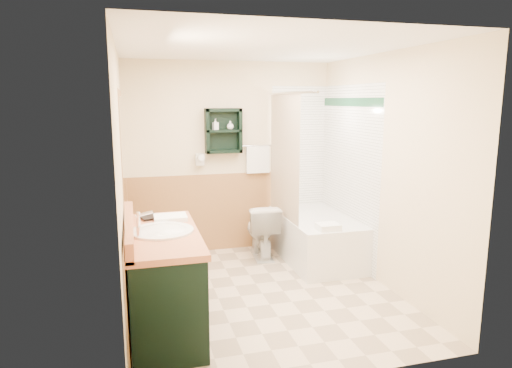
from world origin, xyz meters
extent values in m
plane|color=beige|center=(0.00, 0.00, 0.00)|extent=(3.00, 3.00, 0.00)
cube|color=#F6E9C0|center=(0.00, 1.52, 1.20)|extent=(2.60, 0.04, 2.40)
cube|color=#F6E9C0|center=(-1.32, 0.00, 1.20)|extent=(0.04, 3.00, 2.40)
cube|color=#F6E9C0|center=(1.32, 0.00, 1.20)|extent=(0.04, 3.00, 2.40)
cube|color=white|center=(0.00, 0.00, 2.42)|extent=(2.60, 3.00, 0.04)
cube|color=black|center=(-0.10, 1.41, 1.55)|extent=(0.45, 0.15, 0.55)
cylinder|color=silver|center=(0.53, 0.75, 2.00)|extent=(0.03, 1.60, 0.03)
cube|color=black|center=(-0.99, -0.46, 0.43)|extent=(0.59, 1.35, 0.86)
cube|color=silver|center=(0.93, 0.85, 0.27)|extent=(0.81, 1.50, 0.54)
imported|color=silver|center=(0.30, 1.08, 0.33)|extent=(0.43, 0.70, 0.66)
cube|color=white|center=(-0.89, -0.09, 0.88)|extent=(0.29, 0.23, 0.04)
imported|color=black|center=(-1.16, 0.00, 0.97)|extent=(0.16, 0.07, 0.22)
cube|color=white|center=(0.81, 0.23, 0.57)|extent=(0.24, 0.20, 0.07)
imported|color=silver|center=(-0.20, 1.40, 1.60)|extent=(0.09, 0.15, 0.06)
imported|color=silver|center=(-0.02, 1.40, 1.61)|extent=(0.11, 0.12, 0.08)
camera|label=1|loc=(-1.20, -4.16, 1.92)|focal=32.00mm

